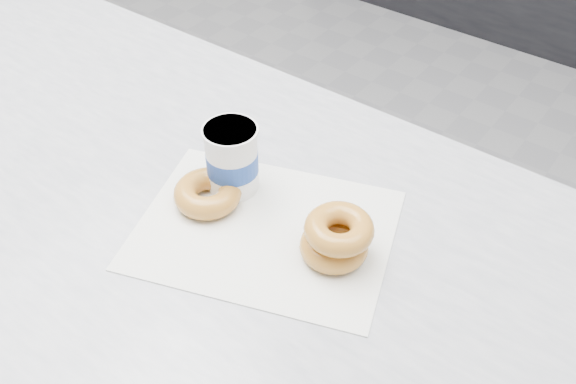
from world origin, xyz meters
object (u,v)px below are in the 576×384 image
Objects in this scene: donut_stack at (336,238)px; coffee_cup at (232,159)px; donut_single at (208,193)px; counter at (127,327)px.

coffee_cup is (-0.19, 0.02, 0.02)m from donut_stack.
donut_single is at bearing -172.91° from donut_stack.
donut_stack is (0.44, 0.06, 0.48)m from counter.
donut_single is (0.24, 0.04, 0.47)m from counter.
coffee_cup is at bearing 173.19° from donut_stack.
coffee_cup reaches higher than donut_stack.
donut_single is 0.92× the size of coffee_cup.
counter is 0.56m from coffee_cup.
coffee_cup is at bearing 81.85° from donut_single.
coffee_cup is (0.01, 0.05, 0.03)m from donut_single.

